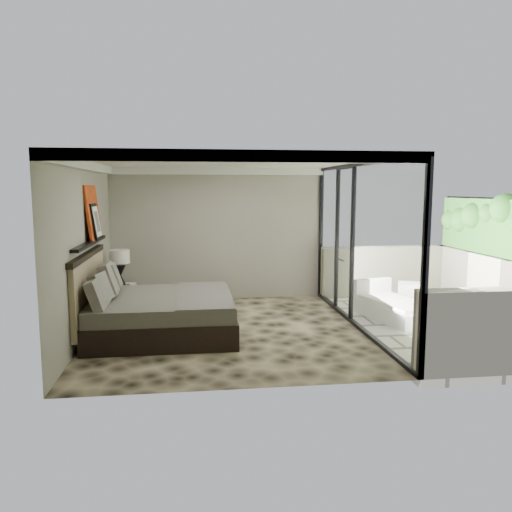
{
  "coord_description": "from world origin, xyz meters",
  "views": [
    {
      "loc": [
        -0.55,
        -8.13,
        2.36
      ],
      "look_at": [
        0.55,
        0.4,
        1.2
      ],
      "focal_mm": 35.0,
      "sensor_mm": 36.0,
      "label": 1
    }
  ],
  "objects": [
    {
      "name": "glass_wall",
      "position": [
        2.25,
        0.0,
        1.4
      ],
      "size": [
        0.08,
        5.0,
        2.8
      ],
      "primitive_type": "cube",
      "color": "white",
      "rests_on": "floor"
    },
    {
      "name": "back_wall",
      "position": [
        0.0,
        2.49,
        1.4
      ],
      "size": [
        4.5,
        0.02,
        2.8
      ],
      "primitive_type": "cube",
      "color": "gray",
      "rests_on": "floor"
    },
    {
      "name": "framed_print",
      "position": [
        -2.14,
        0.46,
        1.82
      ],
      "size": [
        0.11,
        0.5,
        0.6
      ],
      "primitive_type": "cube",
      "rotation": [
        0.0,
        -0.14,
        0.0
      ],
      "color": "black",
      "rests_on": "picture_ledge"
    },
    {
      "name": "parapet_far",
      "position": [
        5.1,
        0.0,
        0.55
      ],
      "size": [
        0.3,
        5.0,
        1.1
      ],
      "primitive_type": "cube",
      "color": "#B9B396",
      "rests_on": "terrace_slab"
    },
    {
      "name": "table_lamp",
      "position": [
        -1.93,
        1.58,
        0.96
      ],
      "size": [
        0.38,
        0.38,
        0.69
      ],
      "color": "black",
      "rests_on": "nightstand"
    },
    {
      "name": "left_wall",
      "position": [
        -2.24,
        0.0,
        1.4
      ],
      "size": [
        0.02,
        5.0,
        2.8
      ],
      "primitive_type": "cube",
      "color": "gray",
      "rests_on": "floor"
    },
    {
      "name": "lounger",
      "position": [
        3.1,
        0.39,
        0.19
      ],
      "size": [
        1.15,
        1.74,
        0.62
      ],
      "rotation": [
        0.0,
        0.0,
        0.24
      ],
      "color": "white",
      "rests_on": "terrace_slab"
    },
    {
      "name": "abstract_canvas",
      "position": [
        -2.19,
        0.52,
        1.97
      ],
      "size": [
        0.13,
        0.9,
        0.9
      ],
      "primitive_type": "cube",
      "rotation": [
        0.0,
        -0.1,
        0.0
      ],
      "color": "#A40F0E",
      "rests_on": "picture_ledge"
    },
    {
      "name": "ottoman",
      "position": [
        3.86,
        1.4,
        0.23
      ],
      "size": [
        0.59,
        0.59,
        0.46
      ],
      "primitive_type": "cube",
      "rotation": [
        0.0,
        0.0,
        -0.38
      ],
      "color": "silver",
      "rests_on": "terrace_slab"
    },
    {
      "name": "floor",
      "position": [
        0.0,
        0.0,
        0.0
      ],
      "size": [
        5.0,
        5.0,
        0.0
      ],
      "primitive_type": "plane",
      "color": "black",
      "rests_on": "ground"
    },
    {
      "name": "picture_ledge",
      "position": [
        -2.18,
        0.1,
        1.5
      ],
      "size": [
        0.12,
        2.2,
        0.05
      ],
      "primitive_type": "cube",
      "color": "black",
      "rests_on": "left_wall"
    },
    {
      "name": "nightstand",
      "position": [
        -1.9,
        1.63,
        0.24
      ],
      "size": [
        0.57,
        0.57,
        0.47
      ],
      "primitive_type": "cube",
      "rotation": [
        0.0,
        0.0,
        -0.22
      ],
      "color": "black",
      "rests_on": "floor"
    },
    {
      "name": "terrace_slab",
      "position": [
        3.75,
        0.0,
        -0.06
      ],
      "size": [
        3.0,
        5.0,
        0.12
      ],
      "primitive_type": "cube",
      "color": "beige",
      "rests_on": "ground"
    },
    {
      "name": "ceiling",
      "position": [
        0.0,
        0.0,
        2.79
      ],
      "size": [
        4.5,
        5.0,
        0.02
      ],
      "primitive_type": "cube",
      "color": "silver",
      "rests_on": "back_wall"
    },
    {
      "name": "bed",
      "position": [
        -1.15,
        -0.06,
        0.38
      ],
      "size": [
        2.35,
        2.27,
        1.3
      ],
      "color": "black",
      "rests_on": "floor"
    }
  ]
}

